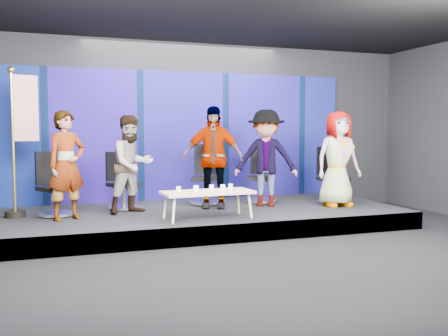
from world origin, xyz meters
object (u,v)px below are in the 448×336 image
Objects in this scene: panelist_a at (67,165)px; mug_c at (212,187)px; chair_c at (206,184)px; chair_b at (122,190)px; chair_d at (261,184)px; flag_stand at (21,138)px; chair_a at (54,195)px; coffee_table at (208,193)px; panelist_d at (266,158)px; panelist_e at (338,159)px; mug_b at (196,189)px; chair_e at (332,184)px; mug_d at (223,187)px; mug_a at (178,189)px; panelist_b at (132,164)px; panelist_c at (213,157)px; mug_e at (231,187)px.

mug_c is (2.21, -0.54, -0.37)m from panelist_a.
panelist_a reaches higher than chair_c.
chair_d is at bearing -24.09° from chair_b.
flag_stand is (-2.90, 1.09, 0.80)m from mug_c.
chair_a is 2.80m from chair_c.
panelist_d is at bearing 33.10° from coffee_table.
mug_b is (-2.88, -0.54, -0.39)m from panelist_e.
panelist_d reaches higher than panelist_a.
chair_d is at bearing -9.32° from flag_stand.
mug_d is (-2.59, -0.95, 0.13)m from chair_e.
mug_d is at bearing -168.23° from panelist_e.
flag_stand is at bearing 178.29° from chair_e.
coffee_table is 0.24m from mug_b.
chair_b is 12.28× the size of mug_a.
panelist_b is 1.48m from mug_c.
chair_a is 3.78m from panelist_d.
panelist_d is at bearing -75.18° from chair_d.
panelist_c is at bearing 81.03° from mug_d.
mug_b is at bearing -74.09° from panelist_b.
chair_c is at bearing -18.58° from chair_a.
chair_a is at bearing 160.66° from mug_e.
chair_e is at bearing 20.24° from mug_d.
flag_stand is (-4.23, 0.24, 0.39)m from panelist_d.
panelist_a is 3.78m from chair_d.
mug_e is (0.18, 0.13, -0.00)m from mug_d.
mug_e is (0.64, 0.19, -0.01)m from mug_b.
panelist_c is at bearing 178.06° from chair_e.
mug_a is at bearing -171.94° from panelist_e.
panelist_a is at bearing -149.26° from panelist_c.
panelist_b is at bearing 143.57° from mug_d.
chair_e reaches higher than mug_e.
panelist_c reaches higher than panelist_e.
chair_d is 4.44m from flag_stand.
flag_stand is at bearing 173.29° from panelist_e.
chair_a reaches higher than mug_e.
chair_a is at bearing 150.76° from panelist_b.
panelist_a reaches higher than chair_b.
chair_b is 1.86m from mug_c.
panelist_b is 0.95× the size of panelist_e.
chair_b reaches higher than mug_a.
chair_b is at bearing 78.84° from panelist_b.
panelist_b is (1.07, 0.34, -0.03)m from panelist_a.
panelist_c is 1.03m from mug_e.
flag_stand reaches higher than chair_c.
flag_stand is (-2.34, 1.11, 0.80)m from mug_a.
mug_e is at bearing -63.33° from chair_b.
chair_d is 12.79× the size of mug_e.
flag_stand is at bearing 149.58° from panelist_b.
mug_a is (-1.88, -0.87, -0.41)m from panelist_d.
panelist_a is at bearing -51.60° from flag_stand.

